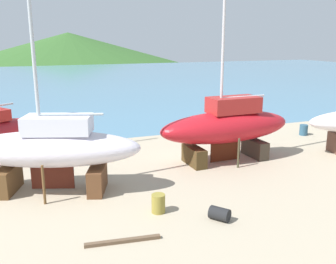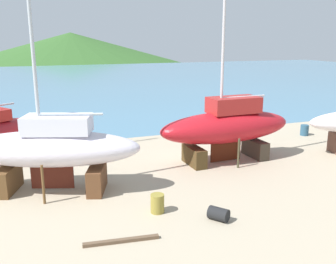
# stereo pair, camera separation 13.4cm
# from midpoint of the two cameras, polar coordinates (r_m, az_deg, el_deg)

# --- Properties ---
(ground_plane) EXTENTS (43.17, 43.17, 0.00)m
(ground_plane) POSITION_cam_midpoint_polar(r_m,az_deg,el_deg) (19.22, 7.78, -8.14)
(ground_plane) COLOR tan
(sea_water) EXTENTS (163.10, 81.26, 0.01)m
(sea_water) POSITION_cam_midpoint_polar(r_m,az_deg,el_deg) (67.96, -13.34, 7.53)
(sea_water) COLOR teal
(sea_water) RESTS_ON ground
(headland_hill) EXTENTS (140.78, 140.78, 19.09)m
(headland_hill) POSITION_cam_midpoint_polar(r_m,az_deg,el_deg) (167.70, -14.72, 11.08)
(headland_hill) COLOR #325E27
(headland_hill) RESTS_ON ground
(sailboat_small_center) EXTENTS (8.89, 5.25, 12.35)m
(sailboat_small_center) POSITION_cam_midpoint_polar(r_m,az_deg,el_deg) (18.61, -17.41, -2.40)
(sailboat_small_center) COLOR brown
(sailboat_small_center) RESTS_ON ground
(sailboat_large_starboard) EXTENTS (8.50, 2.92, 12.47)m
(sailboat_large_starboard) POSITION_cam_midpoint_polar(r_m,az_deg,el_deg) (22.62, 8.73, 0.89)
(sailboat_large_starboard) COLOR #463319
(sailboat_large_starboard) RESTS_ON ground
(barrel_rust_far) EXTENTS (0.92, 0.97, 0.54)m
(barrel_rust_far) POSITION_cam_midpoint_polar(r_m,az_deg,el_deg) (15.80, 7.55, -12.14)
(barrel_rust_far) COLOR black
(barrel_rust_far) RESTS_ON ground
(barrel_rust_mid) EXTENTS (0.81, 0.81, 0.81)m
(barrel_rust_mid) POSITION_cam_midpoint_polar(r_m,az_deg,el_deg) (16.25, -1.71, -10.73)
(barrel_rust_mid) COLOR olive
(barrel_rust_mid) RESTS_ON ground
(barrel_tipped_center) EXTENTS (0.86, 0.86, 0.81)m
(barrel_tipped_center) POSITION_cam_midpoint_polar(r_m,az_deg,el_deg) (30.52, 19.67, 0.29)
(barrel_tipped_center) COLOR #2C546D
(barrel_tipped_center) RESTS_ON ground
(timber_plank_far) EXTENTS (2.76, 0.50, 0.13)m
(timber_plank_far) POSITION_cam_midpoint_polar(r_m,az_deg,el_deg) (14.32, -7.11, -16.01)
(timber_plank_far) COLOR brown
(timber_plank_far) RESTS_ON ground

